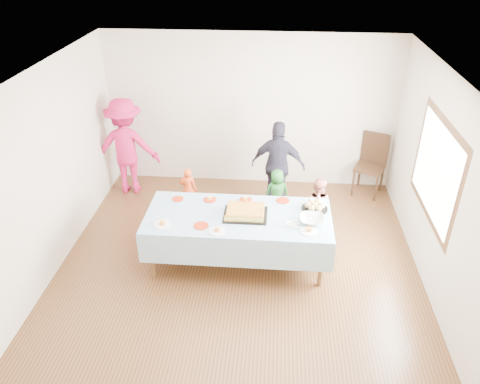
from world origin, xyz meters
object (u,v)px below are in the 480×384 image
object	(u,v)px
party_table	(238,219)
dining_chair	(372,161)
birthday_cake	(245,212)
adult_left	(127,147)

from	to	relation	value
party_table	dining_chair	world-z (taller)	dining_chair
birthday_cake	adult_left	distance (m)	2.89
party_table	adult_left	xyz separation A→B (m)	(-2.09, 1.89, 0.13)
party_table	dining_chair	size ratio (longest dim) A/B	2.32
party_table	adult_left	bearing A→B (deg)	137.89
dining_chair	adult_left	xyz separation A→B (m)	(-4.24, -0.32, 0.26)
birthday_cake	party_table	bearing A→B (deg)	-177.93
party_table	dining_chair	xyz separation A→B (m)	(2.15, 2.21, -0.13)
party_table	birthday_cake	size ratio (longest dim) A/B	4.28
party_table	adult_left	distance (m)	2.82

